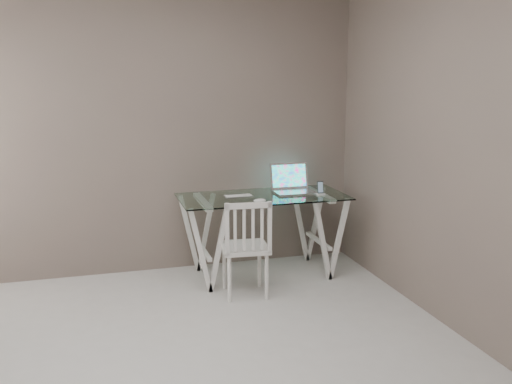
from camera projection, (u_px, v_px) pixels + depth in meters
room at (165, 95)px, 2.94m from camera, size 4.50×4.52×2.71m
desk at (263, 235)px, 5.20m from camera, size 1.50×0.70×0.75m
chair at (246, 244)px, 4.66m from camera, size 0.41×0.41×0.83m
laptop at (292, 185)px, 5.30m from camera, size 0.37×0.31×0.26m
keyboard at (238, 196)px, 5.11m from camera, size 0.26×0.11×0.01m
mouse at (260, 201)px, 4.85m from camera, size 0.11×0.06×0.03m
phone_dock at (320, 191)px, 5.16m from camera, size 0.07×0.07×0.12m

